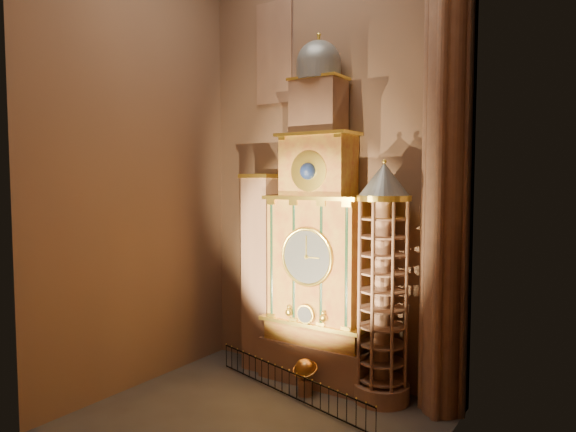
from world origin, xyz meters
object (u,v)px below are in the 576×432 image
Objects in this scene: portrait_tower at (261,271)px; astronomical_clock at (318,247)px; stair_turret at (383,285)px; iron_railing at (289,384)px; celestial_globe at (305,373)px.

astronomical_clock is at bearing -0.29° from portrait_tower.
stair_turret is at bearing -4.30° from astronomical_clock.
iron_railing is (-0.11, -2.33, -6.04)m from astronomical_clock.
stair_turret reaches higher than celestial_globe.
portrait_tower is 1.06× the size of iron_railing.
astronomical_clock is 6.48m from iron_railing.
portrait_tower is 6.06m from iron_railing.
astronomical_clock is at bearing 175.70° from stair_turret.
astronomical_clock is 3.78m from stair_turret.
astronomical_clock is 9.77× the size of celestial_globe.
portrait_tower reaches higher than iron_railing.
portrait_tower is at bearing 177.67° from stair_turret.
portrait_tower is 0.94× the size of stair_turret.
iron_railing is (3.29, -2.35, -4.51)m from portrait_tower.
stair_turret is at bearing -2.33° from portrait_tower.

